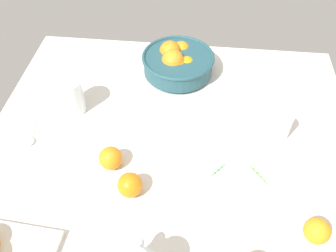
{
  "coord_description": "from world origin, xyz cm",
  "views": [
    {
      "loc": [
        6.81,
        -68.47,
        83.38
      ],
      "look_at": [
        -0.55,
        -0.12,
        7.95
      ],
      "focal_mm": 38.32,
      "sensor_mm": 36.0,
      "label": 1
    }
  ],
  "objects_px": {
    "spoon": "(33,133)",
    "loose_orange_2": "(130,185)",
    "second_glass": "(70,97)",
    "loose_orange_3": "(111,158)",
    "fruit_bowl": "(178,62)",
    "juice_glass": "(281,127)",
    "loose_orange_0": "(317,231)"
  },
  "relations": [
    {
      "from": "second_glass",
      "to": "loose_orange_3",
      "type": "distance_m",
      "value": 0.27
    },
    {
      "from": "fruit_bowl",
      "to": "juice_glass",
      "type": "distance_m",
      "value": 0.43
    },
    {
      "from": "loose_orange_0",
      "to": "loose_orange_3",
      "type": "height_order",
      "value": "loose_orange_3"
    },
    {
      "from": "fruit_bowl",
      "to": "loose_orange_2",
      "type": "height_order",
      "value": "fruit_bowl"
    },
    {
      "from": "loose_orange_2",
      "to": "spoon",
      "type": "height_order",
      "value": "loose_orange_2"
    },
    {
      "from": "loose_orange_0",
      "to": "spoon",
      "type": "distance_m",
      "value": 0.84
    },
    {
      "from": "juice_glass",
      "to": "loose_orange_0",
      "type": "relative_size",
      "value": 1.28
    },
    {
      "from": "fruit_bowl",
      "to": "spoon",
      "type": "relative_size",
      "value": 1.69
    },
    {
      "from": "second_glass",
      "to": "fruit_bowl",
      "type": "bearing_deg",
      "value": 34.8
    },
    {
      "from": "fruit_bowl",
      "to": "juice_glass",
      "type": "bearing_deg",
      "value": -38.22
    },
    {
      "from": "fruit_bowl",
      "to": "loose_orange_2",
      "type": "bearing_deg",
      "value": -98.73
    },
    {
      "from": "loose_orange_3",
      "to": "loose_orange_0",
      "type": "bearing_deg",
      "value": -16.58
    },
    {
      "from": "second_glass",
      "to": "loose_orange_3",
      "type": "relative_size",
      "value": 1.79
    },
    {
      "from": "juice_glass",
      "to": "second_glass",
      "type": "bearing_deg",
      "value": 176.53
    },
    {
      "from": "loose_orange_3",
      "to": "spoon",
      "type": "distance_m",
      "value": 0.28
    },
    {
      "from": "loose_orange_2",
      "to": "loose_orange_0",
      "type": "bearing_deg",
      "value": -9.51
    },
    {
      "from": "second_glass",
      "to": "loose_orange_0",
      "type": "height_order",
      "value": "second_glass"
    },
    {
      "from": "second_glass",
      "to": "loose_orange_2",
      "type": "xyz_separation_m",
      "value": [
        0.24,
        -0.29,
        -0.02
      ]
    },
    {
      "from": "loose_orange_2",
      "to": "second_glass",
      "type": "bearing_deg",
      "value": 130.14
    },
    {
      "from": "second_glass",
      "to": "loose_orange_3",
      "type": "bearing_deg",
      "value": -50.01
    },
    {
      "from": "spoon",
      "to": "loose_orange_2",
      "type": "bearing_deg",
      "value": -27.05
    },
    {
      "from": "fruit_bowl",
      "to": "spoon",
      "type": "distance_m",
      "value": 0.54
    },
    {
      "from": "juice_glass",
      "to": "spoon",
      "type": "distance_m",
      "value": 0.76
    },
    {
      "from": "loose_orange_3",
      "to": "spoon",
      "type": "height_order",
      "value": "loose_orange_3"
    },
    {
      "from": "fruit_bowl",
      "to": "juice_glass",
      "type": "xyz_separation_m",
      "value": [
        0.34,
        -0.27,
        -0.01
      ]
    },
    {
      "from": "fruit_bowl",
      "to": "loose_orange_3",
      "type": "bearing_deg",
      "value": -108.96
    },
    {
      "from": "juice_glass",
      "to": "loose_orange_2",
      "type": "bearing_deg",
      "value": -148.97
    },
    {
      "from": "fruit_bowl",
      "to": "juice_glass",
      "type": "relative_size",
      "value": 3.09
    },
    {
      "from": "spoon",
      "to": "juice_glass",
      "type": "bearing_deg",
      "value": 5.92
    },
    {
      "from": "fruit_bowl",
      "to": "spoon",
      "type": "height_order",
      "value": "fruit_bowl"
    },
    {
      "from": "juice_glass",
      "to": "second_glass",
      "type": "height_order",
      "value": "second_glass"
    },
    {
      "from": "second_glass",
      "to": "spoon",
      "type": "distance_m",
      "value": 0.16
    }
  ]
}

